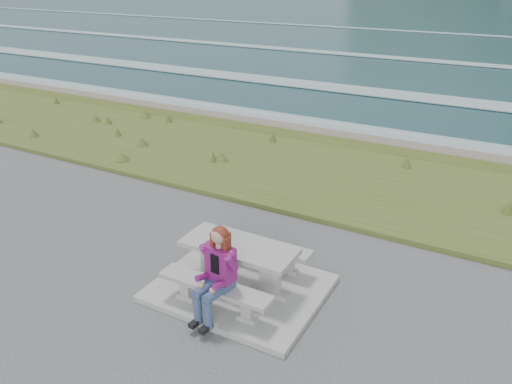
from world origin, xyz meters
TOP-DOWN VIEW (x-y plane):
  - concrete_slab at (0.00, 0.00)m, footprint 2.60×2.10m
  - picnic_table at (0.00, 0.00)m, footprint 1.80×0.75m
  - bench_landward at (0.00, -0.70)m, footprint 1.80×0.35m
  - bench_seaward at (0.00, 0.70)m, footprint 1.80×0.35m
  - grass_verge at (0.00, 5.00)m, footprint 160.00×4.50m
  - shore_drop at (0.00, 7.90)m, footprint 160.00×0.80m
  - ocean at (0.00, 25.09)m, footprint 1600.00×1600.00m
  - seated_woman at (0.08, -0.83)m, footprint 0.48×0.75m

SIDE VIEW (x-z plane):
  - ocean at x=0.00m, z-range -1.79..-1.70m
  - grass_verge at x=0.00m, z-range -0.11..0.11m
  - shore_drop at x=0.00m, z-range -1.10..1.10m
  - concrete_slab at x=0.00m, z-range 0.00..0.10m
  - bench_landward at x=0.00m, z-range 0.22..0.67m
  - bench_seaward at x=0.00m, z-range 0.22..0.67m
  - seated_woman at x=0.08m, z-range -0.09..1.33m
  - picnic_table at x=0.00m, z-range 0.31..1.06m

